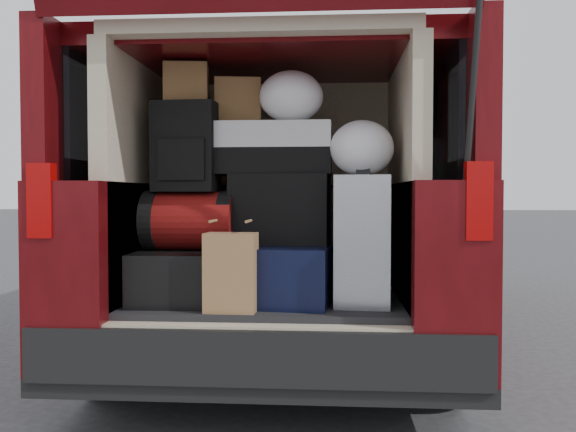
{
  "coord_description": "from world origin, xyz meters",
  "views": [
    {
      "loc": [
        0.3,
        -2.7,
        1.04
      ],
      "look_at": [
        0.09,
        0.2,
        0.94
      ],
      "focal_mm": 38.0,
      "sensor_mm": 36.0,
      "label": 1
    }
  ],
  "objects_px": {
    "navy_hardshell": "(281,272)",
    "red_duffel": "(190,221)",
    "backpack": "(186,147)",
    "kraft_bag": "(231,272)",
    "black_soft_case": "(281,209)",
    "twotone_duffel": "(274,149)",
    "silver_roller": "(363,240)",
    "black_hardshell": "(186,275)"
  },
  "relations": [
    {
      "from": "black_soft_case",
      "to": "navy_hardshell",
      "type": "bearing_deg",
      "value": -80.92
    },
    {
      "from": "silver_roller",
      "to": "black_soft_case",
      "type": "relative_size",
      "value": 1.27
    },
    {
      "from": "black_hardshell",
      "to": "silver_roller",
      "type": "distance_m",
      "value": 0.85
    },
    {
      "from": "backpack",
      "to": "navy_hardshell",
      "type": "bearing_deg",
      "value": 5.01
    },
    {
      "from": "red_duffel",
      "to": "backpack",
      "type": "distance_m",
      "value": 0.35
    },
    {
      "from": "backpack",
      "to": "silver_roller",
      "type": "bearing_deg",
      "value": 0.46
    },
    {
      "from": "kraft_bag",
      "to": "black_soft_case",
      "type": "xyz_separation_m",
      "value": [
        0.18,
        0.35,
        0.26
      ]
    },
    {
      "from": "silver_roller",
      "to": "kraft_bag",
      "type": "relative_size",
      "value": 1.74
    },
    {
      "from": "kraft_bag",
      "to": "black_hardshell",
      "type": "bearing_deg",
      "value": 134.46
    },
    {
      "from": "navy_hardshell",
      "to": "silver_roller",
      "type": "bearing_deg",
      "value": -2.02
    },
    {
      "from": "navy_hardshell",
      "to": "black_soft_case",
      "type": "distance_m",
      "value": 0.3
    },
    {
      "from": "silver_roller",
      "to": "kraft_bag",
      "type": "height_order",
      "value": "silver_roller"
    },
    {
      "from": "black_hardshell",
      "to": "twotone_duffel",
      "type": "bearing_deg",
      "value": 9.5
    },
    {
      "from": "navy_hardshell",
      "to": "backpack",
      "type": "distance_m",
      "value": 0.74
    },
    {
      "from": "navy_hardshell",
      "to": "kraft_bag",
      "type": "height_order",
      "value": "kraft_bag"
    },
    {
      "from": "black_soft_case",
      "to": "backpack",
      "type": "xyz_separation_m",
      "value": [
        -0.44,
        -0.06,
        0.29
      ]
    },
    {
      "from": "navy_hardshell",
      "to": "backpack",
      "type": "bearing_deg",
      "value": -172.19
    },
    {
      "from": "kraft_bag",
      "to": "twotone_duffel",
      "type": "distance_m",
      "value": 0.68
    },
    {
      "from": "black_hardshell",
      "to": "backpack",
      "type": "height_order",
      "value": "backpack"
    },
    {
      "from": "black_hardshell",
      "to": "kraft_bag",
      "type": "distance_m",
      "value": 0.39
    },
    {
      "from": "navy_hardshell",
      "to": "twotone_duffel",
      "type": "relative_size",
      "value": 1.1
    },
    {
      "from": "black_soft_case",
      "to": "twotone_duffel",
      "type": "relative_size",
      "value": 0.84
    },
    {
      "from": "twotone_duffel",
      "to": "black_hardshell",
      "type": "bearing_deg",
      "value": -167.85
    },
    {
      "from": "red_duffel",
      "to": "kraft_bag",
      "type": "bearing_deg",
      "value": -49.11
    },
    {
      "from": "red_duffel",
      "to": "black_soft_case",
      "type": "distance_m",
      "value": 0.43
    },
    {
      "from": "black_hardshell",
      "to": "black_soft_case",
      "type": "distance_m",
      "value": 0.54
    },
    {
      "from": "red_duffel",
      "to": "backpack",
      "type": "height_order",
      "value": "backpack"
    },
    {
      "from": "black_soft_case",
      "to": "kraft_bag",
      "type": "bearing_deg",
      "value": -113.73
    },
    {
      "from": "black_hardshell",
      "to": "navy_hardshell",
      "type": "xyz_separation_m",
      "value": [
        0.45,
        0.01,
        0.01
      ]
    },
    {
      "from": "silver_roller",
      "to": "backpack",
      "type": "relative_size",
      "value": 1.39
    },
    {
      "from": "black_hardshell",
      "to": "red_duffel",
      "type": "bearing_deg",
      "value": 26.67
    },
    {
      "from": "navy_hardshell",
      "to": "red_duffel",
      "type": "distance_m",
      "value": 0.49
    },
    {
      "from": "black_hardshell",
      "to": "silver_roller",
      "type": "relative_size",
      "value": 1.01
    },
    {
      "from": "kraft_bag",
      "to": "silver_roller",
      "type": "bearing_deg",
      "value": 25.26
    },
    {
      "from": "twotone_duffel",
      "to": "red_duffel",
      "type": "bearing_deg",
      "value": -168.75
    },
    {
      "from": "silver_roller",
      "to": "navy_hardshell",
      "type": "bearing_deg",
      "value": 176.26
    },
    {
      "from": "silver_roller",
      "to": "backpack",
      "type": "distance_m",
      "value": 0.93
    },
    {
      "from": "silver_roller",
      "to": "backpack",
      "type": "height_order",
      "value": "backpack"
    },
    {
      "from": "silver_roller",
      "to": "black_soft_case",
      "type": "height_order",
      "value": "black_soft_case"
    },
    {
      "from": "twotone_duffel",
      "to": "black_soft_case",
      "type": "bearing_deg",
      "value": -32.39
    },
    {
      "from": "twotone_duffel",
      "to": "navy_hardshell",
      "type": "bearing_deg",
      "value": -61.45
    },
    {
      "from": "silver_roller",
      "to": "twotone_duffel",
      "type": "xyz_separation_m",
      "value": [
        -0.42,
        0.13,
        0.42
      ]
    }
  ]
}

